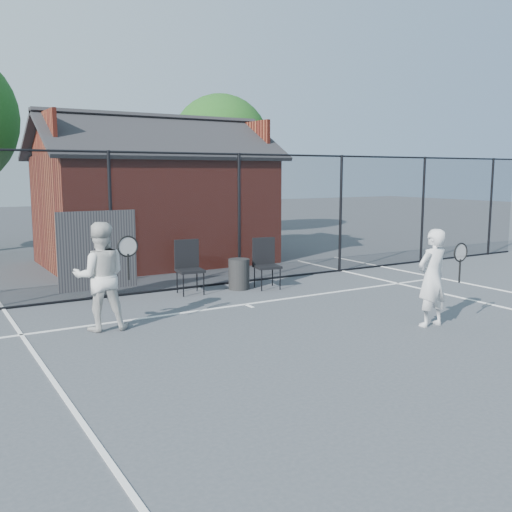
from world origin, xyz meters
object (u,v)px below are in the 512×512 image
player_front (432,278)px  waste_bin (239,274)px  chair_left (267,264)px  player_back (100,276)px  chair_right (190,268)px  clubhouse (155,206)px

player_front → waste_bin: 4.54m
player_front → chair_left: bearing=99.6°
chair_left → player_back: bearing=-150.7°
chair_right → waste_bin: size_ratio=1.65×
player_back → chair_left: 4.36m
chair_left → chair_right: bearing=178.0°
player_front → chair_right: 5.04m
waste_bin → player_front: bearing=-73.8°
chair_left → chair_right: chair_right is taller
player_back → waste_bin: size_ratio=2.63×
clubhouse → chair_right: size_ratio=5.82×
clubhouse → waste_bin: size_ratio=9.63×
chair_right → player_back: bearing=-136.7°
chair_left → waste_bin: bearing=164.5°
clubhouse → waste_bin: 4.80m
chair_right → chair_left: bearing=-5.6°
player_front → waste_bin: player_front is taller
player_back → chair_right: size_ratio=1.59×
clubhouse → waste_bin: bearing=-88.4°
player_front → chair_right: bearing=118.4°
clubhouse → chair_right: (-1.00, -4.53, -1.05)m
waste_bin → player_back: bearing=-154.3°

